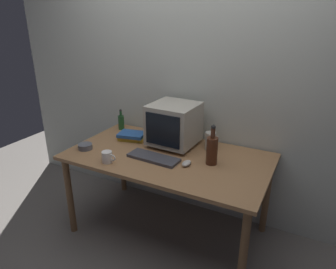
{
  "coord_description": "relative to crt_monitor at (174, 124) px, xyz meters",
  "views": [
    {
      "loc": [
        1.03,
        -1.99,
        1.82
      ],
      "look_at": [
        0.0,
        0.0,
        0.93
      ],
      "focal_mm": 32.61,
      "sensor_mm": 36.0,
      "label": 1
    }
  ],
  "objects": [
    {
      "name": "desk",
      "position": [
        0.05,
        -0.2,
        -0.27
      ],
      "size": [
        1.63,
        0.9,
        0.75
      ],
      "color": "#9E7047",
      "rests_on": "ground"
    },
    {
      "name": "metal_canister",
      "position": [
        0.31,
        0.07,
        -0.12
      ],
      "size": [
        0.09,
        0.09,
        0.15
      ],
      "primitive_type": "cylinder",
      "color": "#B7B2A8",
      "rests_on": "desk"
    },
    {
      "name": "book_stack",
      "position": [
        -0.39,
        -0.07,
        -0.16
      ],
      "size": [
        0.26,
        0.21,
        0.07
      ],
      "color": "gold",
      "rests_on": "desk"
    },
    {
      "name": "cd_spindle",
      "position": [
        -0.63,
        -0.42,
        -0.17
      ],
      "size": [
        0.12,
        0.12,
        0.04
      ],
      "primitive_type": "cylinder",
      "color": "#595B66",
      "rests_on": "desk"
    },
    {
      "name": "computer_mouse",
      "position": [
        0.26,
        -0.3,
        -0.17
      ],
      "size": [
        0.06,
        0.1,
        0.04
      ],
      "primitive_type": "ellipsoid",
      "rotation": [
        0.0,
        0.0,
        -0.04
      ],
      "color": "beige",
      "rests_on": "desk"
    },
    {
      "name": "bottle_tall",
      "position": [
        0.41,
        -0.19,
        -0.07
      ],
      "size": [
        0.09,
        0.09,
        0.32
      ],
      "color": "#472314",
      "rests_on": "desk"
    },
    {
      "name": "bottle_short",
      "position": [
        -0.64,
        0.12,
        -0.12
      ],
      "size": [
        0.06,
        0.06,
        0.21
      ],
      "color": "#1E4C23",
      "rests_on": "desk"
    },
    {
      "name": "mug",
      "position": [
        -0.31,
        -0.53,
        -0.15
      ],
      "size": [
        0.12,
        0.08,
        0.09
      ],
      "color": "white",
      "rests_on": "desk"
    },
    {
      "name": "back_wall",
      "position": [
        0.05,
        0.31,
        0.31
      ],
      "size": [
        4.0,
        0.08,
        2.5
      ],
      "primitive_type": "cube",
      "color": "beige",
      "rests_on": "ground"
    },
    {
      "name": "crt_monitor",
      "position": [
        0.0,
        0.0,
        0.0
      ],
      "size": [
        0.4,
        0.4,
        0.37
      ],
      "color": "#B2AD9E",
      "rests_on": "desk"
    },
    {
      "name": "keyboard",
      "position": [
        -0.02,
        -0.32,
        -0.18
      ],
      "size": [
        0.43,
        0.17,
        0.02
      ],
      "primitive_type": "cube",
      "rotation": [
        0.0,
        0.0,
        -0.05
      ],
      "color": "#3F3F47",
      "rests_on": "desk"
    },
    {
      "name": "ground_plane",
      "position": [
        0.05,
        -0.2,
        -0.94
      ],
      "size": [
        6.0,
        6.0,
        0.0
      ],
      "primitive_type": "plane",
      "color": "slate"
    }
  ]
}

